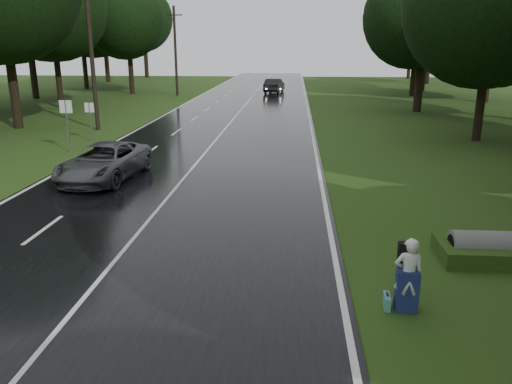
% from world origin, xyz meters
% --- Properties ---
extents(ground, '(160.00, 160.00, 0.00)m').
position_xyz_m(ground, '(0.00, 0.00, 0.00)').
color(ground, '#274414').
rests_on(ground, ground).
extents(road, '(12.00, 140.00, 0.04)m').
position_xyz_m(road, '(0.00, 20.00, 0.02)').
color(road, black).
rests_on(road, ground).
extents(lane_center, '(0.12, 140.00, 0.01)m').
position_xyz_m(lane_center, '(0.00, 20.00, 0.04)').
color(lane_center, silver).
rests_on(lane_center, road).
extents(grey_car, '(2.93, 5.57, 1.49)m').
position_xyz_m(grey_car, '(-3.29, 8.06, 0.79)').
color(grey_car, '#494C4D').
rests_on(grey_car, road).
extents(far_car, '(2.37, 5.08, 1.61)m').
position_xyz_m(far_car, '(2.19, 48.32, 0.85)').
color(far_car, black).
rests_on(far_car, road).
extents(hitchhiker, '(0.62, 0.56, 1.67)m').
position_xyz_m(hitchhiker, '(7.11, -2.05, 0.77)').
color(hitchhiker, silver).
rests_on(hitchhiker, ground).
extents(suitcase, '(0.15, 0.44, 0.30)m').
position_xyz_m(suitcase, '(6.73, -1.99, 0.15)').
color(suitcase, teal).
rests_on(suitcase, ground).
extents(culvert, '(1.61, 0.80, 0.80)m').
position_xyz_m(culvert, '(9.66, 0.80, 0.00)').
color(culvert, slate).
rests_on(culvert, ground).
extents(utility_pole_mid, '(1.80, 0.28, 9.66)m').
position_xyz_m(utility_pole_mid, '(-8.50, 20.70, 0.00)').
color(utility_pole_mid, black).
rests_on(utility_pole_mid, ground).
extents(utility_pole_far, '(1.80, 0.28, 9.49)m').
position_xyz_m(utility_pole_far, '(-8.50, 44.31, 0.00)').
color(utility_pole_far, black).
rests_on(utility_pole_far, ground).
extents(road_sign_a, '(0.66, 0.10, 2.74)m').
position_xyz_m(road_sign_a, '(-7.20, 13.41, 0.00)').
color(road_sign_a, white).
rests_on(road_sign_a, ground).
extents(road_sign_b, '(0.55, 0.10, 2.28)m').
position_xyz_m(road_sign_b, '(-7.20, 16.43, 0.00)').
color(road_sign_b, white).
rests_on(road_sign_b, ground).
extents(tree_left_d, '(10.45, 10.45, 16.33)m').
position_xyz_m(tree_left_d, '(-14.21, 21.01, 0.00)').
color(tree_left_d, black).
rests_on(tree_left_d, ground).
extents(tree_left_e, '(9.82, 9.82, 15.35)m').
position_xyz_m(tree_left_e, '(-16.46, 32.49, 0.00)').
color(tree_left_e, black).
rests_on(tree_left_e, ground).
extents(tree_left_f, '(9.41, 9.41, 14.71)m').
position_xyz_m(tree_left_f, '(-14.12, 45.81, 0.00)').
color(tree_left_f, black).
rests_on(tree_left_f, ground).
extents(tree_right_d, '(8.02, 8.02, 12.54)m').
position_xyz_m(tree_right_d, '(15.48, 18.57, 0.00)').
color(tree_right_d, black).
rests_on(tree_right_d, ground).
extents(tree_right_e, '(8.63, 8.63, 13.48)m').
position_xyz_m(tree_right_e, '(15.04, 31.99, 0.00)').
color(tree_right_e, black).
rests_on(tree_right_e, ground).
extents(tree_right_f, '(8.66, 8.66, 13.53)m').
position_xyz_m(tree_right_f, '(17.62, 45.74, 0.00)').
color(tree_right_f, black).
rests_on(tree_right_f, ground).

